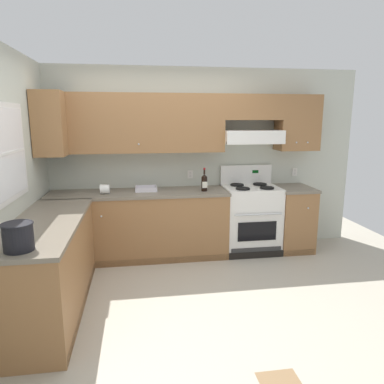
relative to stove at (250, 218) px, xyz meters
The scene contains 10 objects.
ground_plane 1.79m from the stove, 133.50° to the right, with size 7.04×7.04×0.00m, color #B2AA99.
wall_back 1.31m from the stove, 161.01° to the left, with size 4.68×0.57×2.55m.
wall_left 3.09m from the stove, 159.74° to the right, with size 0.47×4.00×2.55m.
counter_back_run 1.18m from the stove, behind, with size 3.60×0.65×0.91m.
counter_left_run 2.74m from the stove, 152.64° to the right, with size 0.63×1.91×0.91m.
stove is the anchor object (origin of this frame).
wine_bottle 0.89m from the stove, behind, with size 0.08×0.08×0.31m.
bowl 1.52m from the stove, behind, with size 0.29×0.23×0.06m.
bucket 3.21m from the stove, 140.31° to the right, with size 0.23×0.23×0.21m.
paper_towel_roll 2.04m from the stove, behind, with size 0.12×0.12×0.12m.
Camera 1 is at (-0.36, -3.40, 1.86)m, focal length 33.20 mm.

